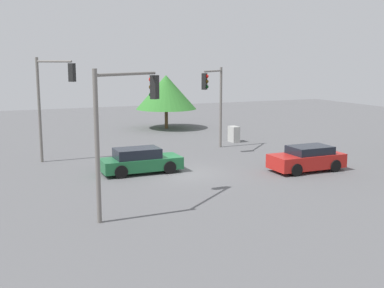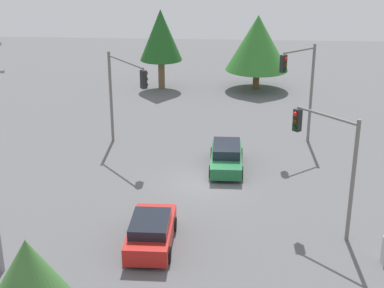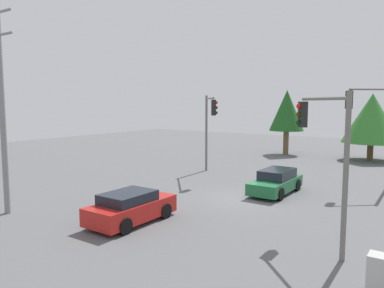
{
  "view_description": "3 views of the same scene",
  "coord_description": "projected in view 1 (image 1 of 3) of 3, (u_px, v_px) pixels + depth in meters",
  "views": [
    {
      "loc": [
        24.02,
        -9.73,
        6.15
      ],
      "look_at": [
        1.21,
        0.11,
        1.84
      ],
      "focal_mm": 45.0,
      "sensor_mm": 36.0,
      "label": 1
    },
    {
      "loc": [
        -1.1,
        29.22,
        13.6
      ],
      "look_at": [
        0.72,
        1.36,
        2.76
      ],
      "focal_mm": 55.0,
      "sensor_mm": 36.0,
      "label": 2
    },
    {
      "loc": [
        -9.27,
        18.55,
        5.31
      ],
      "look_at": [
        2.29,
        1.83,
        3.07
      ],
      "focal_mm": 35.0,
      "sensor_mm": 36.0,
      "label": 3
    }
  ],
  "objects": [
    {
      "name": "sedan_green",
      "position": [
        140.0,
        161.0,
        26.61
      ],
      "size": [
        1.88,
        4.43,
        1.4
      ],
      "color": "#1E6638",
      "rests_on": "ground_plane"
    },
    {
      "name": "tree_left",
      "position": [
        166.0,
        92.0,
        43.77
      ],
      "size": [
        5.49,
        5.49,
        4.88
      ],
      "color": "brown",
      "rests_on": "ground_plane"
    },
    {
      "name": "traffic_signal_aux",
      "position": [
        214.0,
        94.0,
        32.79
      ],
      "size": [
        2.59,
        2.64,
        5.71
      ],
      "rotation": [
        0.0,
        0.0,
        -0.8
      ],
      "color": "slate",
      "rests_on": "ground_plane"
    },
    {
      "name": "traffic_signal_cross",
      "position": [
        123.0,
        113.0,
        19.36
      ],
      "size": [
        2.93,
        3.5,
        5.87
      ],
      "rotation": [
        0.0,
        0.0,
        2.25
      ],
      "color": "slate",
      "rests_on": "ground_plane"
    },
    {
      "name": "electrical_cabinet",
      "position": [
        234.0,
        134.0,
        36.82
      ],
      "size": [
        0.98,
        0.57,
        1.21
      ],
      "primitive_type": "cube",
      "color": "#B2B2AD",
      "rests_on": "ground_plane"
    },
    {
      "name": "sedan_red",
      "position": [
        307.0,
        159.0,
        27.15
      ],
      "size": [
        1.98,
        4.21,
        1.41
      ],
      "rotation": [
        0.0,
        0.0,
        3.14
      ],
      "color": "red",
      "rests_on": "ground_plane"
    },
    {
      "name": "ground_plane",
      "position": [
        182.0,
        173.0,
        26.58
      ],
      "size": [
        80.0,
        80.0,
        0.0
      ],
      "primitive_type": "plane",
      "color": "#5B5B5E"
    },
    {
      "name": "traffic_signal_main",
      "position": [
        52.0,
        93.0,
        28.44
      ],
      "size": [
        2.31,
        2.04,
        6.36
      ],
      "rotation": [
        0.0,
        0.0,
        0.71
      ],
      "color": "slate",
      "rests_on": "ground_plane"
    }
  ]
}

